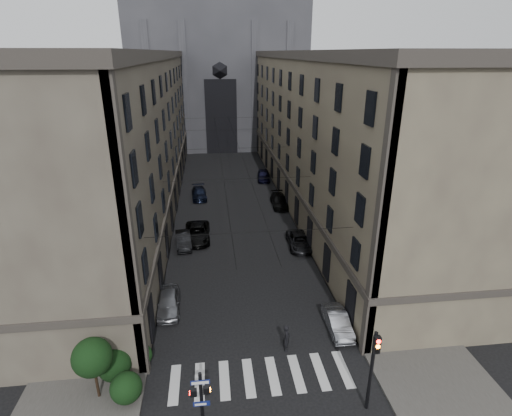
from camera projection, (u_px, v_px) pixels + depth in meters
name	position (u px, v px, depth m)	size (l,w,h in m)	color
sidewalk_left	(151.00, 205.00, 52.10)	(7.00, 80.00, 0.15)	#383533
sidewalk_right	(308.00, 198.00, 54.42)	(7.00, 80.00, 0.15)	#383533
zebra_crossing	(261.00, 376.00, 24.62)	(11.00, 3.20, 0.01)	beige
building_left	(118.00, 135.00, 48.40)	(13.60, 60.60, 18.85)	#473F36
building_right	(333.00, 130.00, 51.36)	(13.60, 60.60, 18.85)	brown
gothic_tower	(218.00, 57.00, 82.81)	(35.00, 23.00, 58.00)	#2D2D33
pedestrian_signal_left	(201.00, 399.00, 20.16)	(1.02, 0.38, 4.00)	black
traffic_light_right	(373.00, 363.00, 21.20)	(0.34, 0.50, 5.20)	black
shrub_cluster	(111.00, 366.00, 23.01)	(3.90, 4.40, 3.90)	black
tram_wires	(230.00, 149.00, 50.30)	(14.00, 60.00, 0.43)	black
car_left_near	(168.00, 302.00, 30.71)	(1.75, 4.35, 1.48)	slate
car_left_midnear	(183.00, 240.00, 40.88)	(1.49, 4.26, 1.40)	black
car_left_midfar	(197.00, 233.00, 42.32)	(2.61, 5.65, 1.57)	black
car_left_far	(199.00, 193.00, 54.39)	(1.95, 4.79, 1.39)	black
car_right_near	(338.00, 322.00, 28.55)	(1.42, 4.07, 1.34)	gray
car_right_midnear	(300.00, 241.00, 40.73)	(2.26, 4.91, 1.36)	black
car_right_midfar	(280.00, 201.00, 51.60)	(2.03, 4.99, 1.45)	black
car_right_far	(264.00, 175.00, 62.05)	(1.88, 4.68, 1.60)	black
pedestrian	(287.00, 338.00, 26.54)	(0.70, 0.46, 1.92)	black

